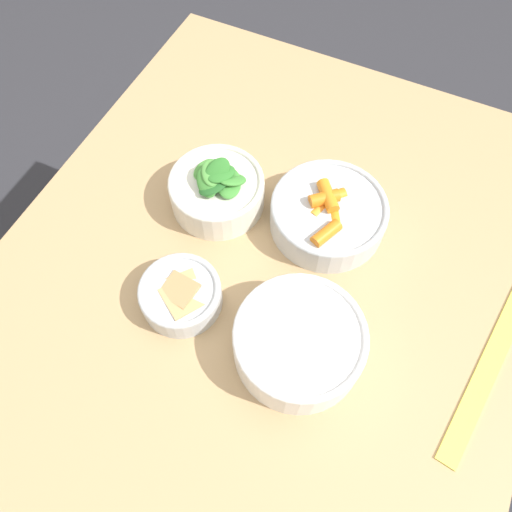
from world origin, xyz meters
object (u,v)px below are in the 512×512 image
Objects in this scene: bowl_greens at (217,189)px; bowl_beans_hotdog at (299,343)px; bowl_carrots at (328,213)px; ruler at (492,360)px; bowl_cookies at (181,294)px.

bowl_greens is 0.28m from bowl_beans_hotdog.
bowl_carrots is at bearing -169.19° from bowl_beans_hotdog.
bowl_beans_hotdog reaches higher than ruler.
ruler is at bearing 80.84° from bowl_greens.
ruler is (0.08, 0.47, -0.03)m from bowl_greens.
ruler is (-0.10, 0.25, -0.03)m from bowl_beans_hotdog.
bowl_cookies reaches higher than ruler.
bowl_greens is at bearing -78.50° from bowl_carrots.
bowl_carrots is 0.56× the size of ruler.
bowl_greens is at bearing -129.42° from bowl_beans_hotdog.
bowl_greens is 0.85× the size of bowl_beans_hotdog.
bowl_cookies is (0.22, -0.14, -0.01)m from bowl_carrots.
bowl_beans_hotdog reaches higher than bowl_cookies.
bowl_carrots reaches higher than bowl_cookies.
bowl_carrots and bowl_beans_hotdog have the same top height.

